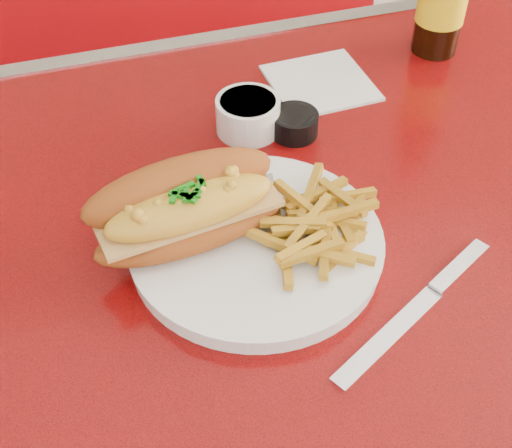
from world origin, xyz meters
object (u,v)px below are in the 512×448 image
object	(u,v)px
dinner_plate	(256,244)
fork	(274,205)
gravy_ramekin	(248,114)
sauce_cup_right	(295,123)
booth_bench_far	(154,139)
diner_table	(264,323)
knife	(428,297)
mac_hoagie	(186,207)

from	to	relation	value
dinner_plate	fork	xyz separation A→B (m)	(0.03, 0.04, 0.01)
gravy_ramekin	sauce_cup_right	bearing A→B (deg)	-25.13
sauce_cup_right	dinner_plate	bearing A→B (deg)	-120.98
booth_bench_far	sauce_cup_right	world-z (taller)	booth_bench_far
dinner_plate	fork	bearing A→B (deg)	51.83
dinner_plate	fork	size ratio (longest dim) A/B	2.08
diner_table	fork	size ratio (longest dim) A/B	7.40
booth_bench_far	gravy_ramekin	xyz separation A→B (m)	(0.04, -0.63, 0.51)
dinner_plate	knife	distance (m)	0.18
booth_bench_far	fork	xyz separation A→B (m)	(0.02, -0.79, 0.50)
dinner_plate	gravy_ramekin	size ratio (longest dim) A/B	4.21
sauce_cup_right	knife	distance (m)	0.29
fork	sauce_cup_right	bearing A→B (deg)	-18.20
booth_bench_far	fork	distance (m)	0.94
gravy_ramekin	knife	size ratio (longest dim) A/B	0.38
fork	gravy_ramekin	bearing A→B (deg)	3.06
diner_table	knife	bearing A→B (deg)	-47.90
diner_table	mac_hoagie	size ratio (longest dim) A/B	5.75
booth_bench_far	fork	bearing A→B (deg)	-88.87
dinner_plate	knife	world-z (taller)	dinner_plate
booth_bench_far	fork	size ratio (longest dim) A/B	7.22
sauce_cup_right	knife	world-z (taller)	sauce_cup_right
fork	knife	size ratio (longest dim) A/B	0.77
fork	gravy_ramekin	size ratio (longest dim) A/B	2.02
dinner_plate	knife	size ratio (longest dim) A/B	1.60
fork	booth_bench_far	bearing A→B (deg)	11.36
diner_table	gravy_ramekin	size ratio (longest dim) A/B	14.97
diner_table	gravy_ramekin	distance (m)	0.26
dinner_plate	sauce_cup_right	bearing A→B (deg)	59.02
booth_bench_far	sauce_cup_right	bearing A→B (deg)	-82.44
booth_bench_far	mac_hoagie	world-z (taller)	booth_bench_far
sauce_cup_right	knife	size ratio (longest dim) A/B	0.33
mac_hoagie	gravy_ramekin	distance (m)	0.21
gravy_ramekin	knife	bearing A→B (deg)	-74.30
sauce_cup_right	fork	bearing A→B (deg)	-118.43
booth_bench_far	gravy_ramekin	bearing A→B (deg)	-86.81
booth_bench_far	knife	distance (m)	1.07
dinner_plate	gravy_ramekin	bearing A→B (deg)	75.11
dinner_plate	diner_table	bearing A→B (deg)	53.59
diner_table	booth_bench_far	world-z (taller)	booth_bench_far
diner_table	knife	distance (m)	0.25
booth_bench_far	mac_hoagie	bearing A→B (deg)	-95.76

